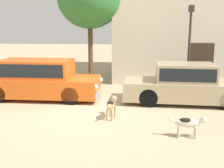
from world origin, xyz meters
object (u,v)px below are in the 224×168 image
stray_dog_spotted (112,104)px  parked_sedan_nearest (39,79)px  parked_sedan_second (185,84)px  street_lamp (190,37)px  stray_dog_tan (189,123)px

stray_dog_spotted → parked_sedan_nearest: bearing=65.2°
parked_sedan_second → street_lamp: (0.42, 1.91, 1.67)m
parked_sedan_second → stray_dog_tan: bearing=-95.7°
stray_dog_tan → parked_sedan_second: bearing=84.3°
parked_sedan_second → street_lamp: size_ratio=1.27×
parked_sedan_nearest → parked_sedan_second: bearing=-1.1°
parked_sedan_second → stray_dog_spotted: 3.29m
street_lamp → parked_sedan_nearest: bearing=-162.8°
stray_dog_spotted → street_lamp: 5.33m
stray_dog_spotted → stray_dog_tan: 2.48m
parked_sedan_nearest → stray_dog_spotted: parked_sedan_nearest is taller
stray_dog_tan → street_lamp: bearing=82.5°
stray_dog_tan → street_lamp: (0.85, 5.24, 2.01)m
parked_sedan_second → street_lamp: street_lamp is taller
parked_sedan_nearest → stray_dog_spotted: bearing=-34.4°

